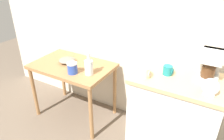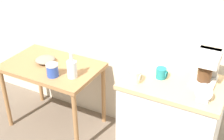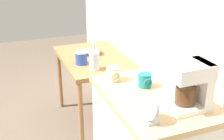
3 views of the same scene
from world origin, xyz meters
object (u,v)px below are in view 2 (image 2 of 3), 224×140
(canister_enamel, at_px, (52,70))
(table_clock, at_px, (204,94))
(coffee_maker, at_px, (207,66))
(mug_dark_teal, at_px, (161,73))
(bowl_stoneware, at_px, (45,60))
(mug_small_cream, at_px, (135,76))
(glass_carafe_vase, at_px, (72,69))

(canister_enamel, relative_size, table_clock, 0.91)
(coffee_maker, height_order, table_clock, coffee_maker)
(mug_dark_teal, bearing_deg, coffee_maker, 19.26)
(bowl_stoneware, distance_m, mug_small_cream, 1.09)
(glass_carafe_vase, bearing_deg, bowl_stoneware, 165.34)
(canister_enamel, bearing_deg, mug_small_cream, -1.03)
(glass_carafe_vase, height_order, coffee_maker, coffee_maker)
(bowl_stoneware, distance_m, glass_carafe_vase, 0.41)
(bowl_stoneware, bearing_deg, mug_small_cream, -10.13)
(mug_small_cream, bearing_deg, canister_enamel, 178.97)
(mug_small_cream, height_order, table_clock, table_clock)
(coffee_maker, relative_size, mug_dark_teal, 2.86)
(coffee_maker, height_order, mug_small_cream, coffee_maker)
(glass_carafe_vase, bearing_deg, mug_small_cream, -7.34)
(bowl_stoneware, height_order, table_clock, table_clock)
(mug_dark_teal, relative_size, mug_small_cream, 0.97)
(bowl_stoneware, bearing_deg, mug_dark_teal, -2.17)
(glass_carafe_vase, xyz_separation_m, mug_dark_teal, (0.82, 0.06, 0.14))
(table_clock, bearing_deg, canister_enamel, 178.87)
(bowl_stoneware, height_order, coffee_maker, coffee_maker)
(canister_enamel, bearing_deg, glass_carafe_vase, 22.38)
(mug_small_cream, relative_size, table_clock, 0.69)
(glass_carafe_vase, xyz_separation_m, mug_small_cream, (0.66, -0.09, 0.15))
(canister_enamel, height_order, mug_small_cream, mug_small_cream)
(table_clock, bearing_deg, mug_small_cream, 178.71)
(glass_carafe_vase, xyz_separation_m, coffee_maker, (1.14, 0.17, 0.24))
(bowl_stoneware, xyz_separation_m, table_clock, (1.59, -0.20, 0.22))
(canister_enamel, distance_m, coffee_maker, 1.36)
(bowl_stoneware, height_order, glass_carafe_vase, glass_carafe_vase)
(bowl_stoneware, bearing_deg, coffee_maker, 2.41)
(canister_enamel, relative_size, mug_dark_teal, 1.36)
(canister_enamel, height_order, coffee_maker, coffee_maker)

